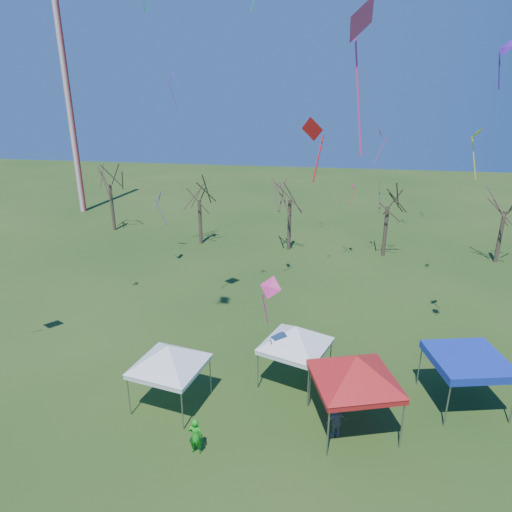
# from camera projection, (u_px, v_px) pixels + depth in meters

# --- Properties ---
(ground) EXTENTS (140.00, 140.00, 0.00)m
(ground) POSITION_uv_depth(u_px,v_px,m) (289.00, 445.00, 19.04)
(ground) COLOR #204215
(ground) RESTS_ON ground
(radio_mast) EXTENTS (0.70, 0.70, 25.00)m
(radio_mast) POSITION_uv_depth(u_px,v_px,m) (69.00, 101.00, 50.36)
(radio_mast) COLOR silver
(radio_mast) RESTS_ON ground
(tree_0) EXTENTS (3.83, 3.83, 8.44)m
(tree_0) POSITION_uv_depth(u_px,v_px,m) (108.00, 167.00, 45.26)
(tree_0) COLOR #3D2D21
(tree_0) RESTS_ON ground
(tree_1) EXTENTS (3.42, 3.42, 7.54)m
(tree_1) POSITION_uv_depth(u_px,v_px,m) (198.00, 183.00, 41.44)
(tree_1) COLOR #3D2D21
(tree_1) RESTS_ON ground
(tree_2) EXTENTS (3.71, 3.71, 8.18)m
(tree_2) POSITION_uv_depth(u_px,v_px,m) (290.00, 181.00, 39.74)
(tree_2) COLOR #3D2D21
(tree_2) RESTS_ON ground
(tree_3) EXTENTS (3.59, 3.59, 7.91)m
(tree_3) POSITION_uv_depth(u_px,v_px,m) (390.00, 188.00, 38.23)
(tree_3) COLOR #3D2D21
(tree_3) RESTS_ON ground
(tree_4) EXTENTS (3.58, 3.58, 7.89)m
(tree_4) POSITION_uv_depth(u_px,v_px,m) (509.00, 192.00, 36.77)
(tree_4) COLOR #3D2D21
(tree_4) RESTS_ON ground
(tent_white_west) EXTENTS (4.04, 4.04, 3.64)m
(tent_white_west) POSITION_uv_depth(u_px,v_px,m) (168.00, 350.00, 20.52)
(tent_white_west) COLOR gray
(tent_white_west) RESTS_ON ground
(tent_white_mid) EXTENTS (3.92, 3.92, 3.66)m
(tent_white_mid) POSITION_uv_depth(u_px,v_px,m) (296.00, 330.00, 22.11)
(tent_white_mid) COLOR gray
(tent_white_mid) RESTS_ON ground
(tent_red) EXTENTS (4.48, 4.48, 4.15)m
(tent_red) POSITION_uv_depth(u_px,v_px,m) (356.00, 361.00, 18.95)
(tent_red) COLOR gray
(tent_red) RESTS_ON ground
(tent_blue) EXTENTS (3.86, 3.86, 2.52)m
(tent_blue) POSITION_uv_depth(u_px,v_px,m) (468.00, 361.00, 20.78)
(tent_blue) COLOR gray
(tent_blue) RESTS_ON ground
(person_green) EXTENTS (0.60, 0.40, 1.63)m
(person_green) POSITION_uv_depth(u_px,v_px,m) (196.00, 436.00, 18.41)
(person_green) COLOR green
(person_green) RESTS_ON ground
(person_grey) EXTENTS (1.01, 0.73, 1.60)m
(person_grey) POSITION_uv_depth(u_px,v_px,m) (336.00, 422.00, 19.20)
(person_grey) COLOR slate
(person_grey) RESTS_ON ground
(kite_18) EXTENTS (0.74, 0.86, 1.89)m
(kite_18) POSITION_uv_depth(u_px,v_px,m) (506.00, 49.00, 17.93)
(kite_18) COLOR #591AB9
(kite_18) RESTS_ON ground
(kite_19) EXTENTS (0.55, 0.76, 1.90)m
(kite_19) POSITION_uv_depth(u_px,v_px,m) (353.00, 187.00, 36.78)
(kite_19) COLOR #F11640
(kite_19) RESTS_ON ground
(kite_17) EXTENTS (0.94, 1.05, 2.66)m
(kite_17) POSITION_uv_depth(u_px,v_px,m) (477.00, 134.00, 22.14)
(kite_17) COLOR #E5FB1A
(kite_17) RESTS_ON ground
(kite_1) EXTENTS (1.20, 0.95, 2.39)m
(kite_1) POSITION_uv_depth(u_px,v_px,m) (270.00, 288.00, 19.50)
(kite_1) COLOR #EB3487
(kite_1) RESTS_ON ground
(kite_2) EXTENTS (0.95, 1.28, 2.86)m
(kite_2) POSITION_uv_depth(u_px,v_px,m) (172.00, 77.00, 33.99)
(kite_2) COLOR #6519B4
(kite_2) RESTS_ON ground
(kite_22) EXTENTS (0.83, 0.85, 2.63)m
(kite_22) POSITION_uv_depth(u_px,v_px,m) (381.00, 134.00, 35.10)
(kite_22) COLOR #DE317F
(kite_22) RESTS_ON ground
(kite_5) EXTENTS (1.26, 1.50, 4.25)m
(kite_5) POSITION_uv_depth(u_px,v_px,m) (360.00, 21.00, 12.29)
(kite_5) COLOR #F63689
(kite_5) RESTS_ON ground
(kite_27) EXTENTS (1.04, 0.86, 2.43)m
(kite_27) POSITION_uv_depth(u_px,v_px,m) (313.00, 130.00, 17.30)
(kite_27) COLOR red
(kite_27) RESTS_ON ground
(kite_13) EXTENTS (0.85, 1.23, 2.99)m
(kite_13) POSITION_uv_depth(u_px,v_px,m) (159.00, 197.00, 35.38)
(kite_13) COLOR purple
(kite_13) RESTS_ON ground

